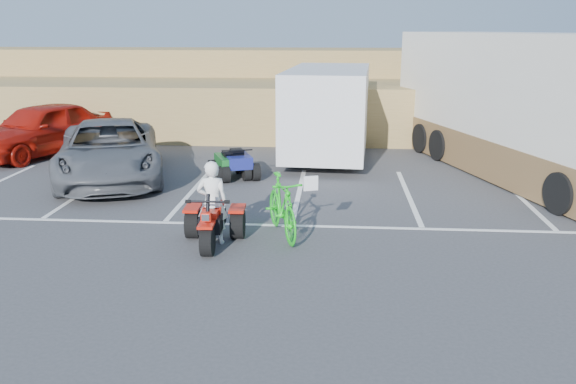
# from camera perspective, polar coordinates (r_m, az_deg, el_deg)

# --- Properties ---
(ground) EXTENTS (100.00, 100.00, 0.00)m
(ground) POSITION_cam_1_polar(r_m,az_deg,el_deg) (10.47, -0.63, -7.29)
(ground) COLOR #3D3D3F
(ground) RESTS_ON ground
(parking_stripes) EXTENTS (28.00, 5.16, 0.01)m
(parking_stripes) POSITION_cam_1_polar(r_m,az_deg,el_deg) (14.28, 4.28, -1.14)
(parking_stripes) COLOR white
(parking_stripes) RESTS_ON ground
(grass_embankment) EXTENTS (40.00, 8.50, 3.10)m
(grass_embankment) POSITION_cam_1_polar(r_m,az_deg,el_deg) (25.27, 2.50, 9.28)
(grass_embankment) COLOR olive
(grass_embankment) RESTS_ON ground
(red_trike_atv) EXTENTS (1.24, 1.61, 1.01)m
(red_trike_atv) POSITION_cam_1_polar(r_m,az_deg,el_deg) (11.69, -7.08, -4.97)
(red_trike_atv) COLOR red
(red_trike_atv) RESTS_ON ground
(rider) EXTENTS (0.60, 0.41, 1.61)m
(rider) POSITION_cam_1_polar(r_m,az_deg,el_deg) (11.58, -7.10, -0.98)
(rider) COLOR white
(rider) RESTS_ON ground
(green_dirt_bike) EXTENTS (1.21, 2.10, 1.22)m
(green_dirt_bike) POSITION_cam_1_polar(r_m,az_deg,el_deg) (11.94, -0.56, -1.34)
(green_dirt_bike) COLOR #14BF19
(green_dirt_bike) RESTS_ON ground
(grey_pickup) EXTENTS (4.31, 6.22, 1.58)m
(grey_pickup) POSITION_cam_1_polar(r_m,az_deg,el_deg) (17.12, -16.41, 3.72)
(grey_pickup) COLOR #4F5258
(grey_pickup) RESTS_ON ground
(red_car) EXTENTS (3.80, 5.35, 1.69)m
(red_car) POSITION_cam_1_polar(r_m,az_deg,el_deg) (21.20, -22.07, 5.49)
(red_car) COLOR #981108
(red_car) RESTS_ON ground
(cargo_trailer) EXTENTS (2.76, 6.10, 2.78)m
(cargo_trailer) POSITION_cam_1_polar(r_m,az_deg,el_deg) (19.32, 3.79, 7.70)
(cargo_trailer) COLOR silver
(cargo_trailer) RESTS_ON ground
(rv_motorhome) EXTENTS (5.75, 10.89, 3.81)m
(rv_motorhome) POSITION_cam_1_polar(r_m,az_deg,el_deg) (18.11, 20.93, 6.72)
(rv_motorhome) COLOR silver
(rv_motorhome) RESTS_ON ground
(quad_atv_blue) EXTENTS (1.43, 1.64, 0.89)m
(quad_atv_blue) POSITION_cam_1_polar(r_m,az_deg,el_deg) (16.81, -4.75, 1.34)
(quad_atv_blue) COLOR navy
(quad_atv_blue) RESTS_ON ground
(quad_atv_green) EXTENTS (1.37, 1.55, 0.84)m
(quad_atv_green) POSITION_cam_1_polar(r_m,az_deg,el_deg) (16.80, -5.51, 1.31)
(quad_atv_green) COLOR #14581F
(quad_atv_green) RESTS_ON ground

